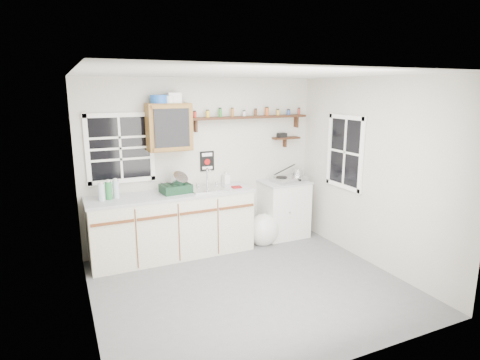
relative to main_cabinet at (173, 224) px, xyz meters
The scene contains 18 objects.
room 1.63m from the main_cabinet, 65.77° to the right, with size 3.64×3.24×2.54m.
main_cabinet is the anchor object (origin of this frame).
right_cabinet 1.84m from the main_cabinet, ahead, with size 0.73×0.57×0.91m.
sink 0.71m from the main_cabinet, ahead, with size 0.52×0.44×0.29m.
upper_cabinet 1.37m from the main_cabinet, 76.32° to the left, with size 0.60×0.32×0.65m.
upper_cabinet_clutter 1.75m from the main_cabinet, 90.68° to the left, with size 0.42×0.24×0.14m.
spice_shelf 1.98m from the main_cabinet, ahead, with size 1.91×0.18×0.34m.
secondary_shelf 2.25m from the main_cabinet, ahead, with size 0.45×0.16×0.24m.
warning_sign 1.08m from the main_cabinet, 24.36° to the left, with size 0.22×0.02×0.30m.
window_back 1.28m from the main_cabinet, 155.10° to the left, with size 0.93×0.03×0.98m.
window_right 2.68m from the main_cabinet, 17.55° to the right, with size 0.03×0.78×1.08m.
water_bottles 1.02m from the main_cabinet, behind, with size 0.27×0.13×0.27m.
dish_rack 0.56m from the main_cabinet, ahead, with size 0.43×0.34×0.30m.
soap_bottle 1.10m from the main_cabinet, 13.56° to the left, with size 0.10×0.10×0.21m, color silver.
rag 1.06m from the main_cabinet, ahead, with size 0.13×0.12×0.02m, color maroon.
hotplate 1.97m from the main_cabinet, ahead, with size 0.60×0.38×0.08m.
saucepan 2.13m from the main_cabinet, ahead, with size 0.44×0.23×0.19m.
trash_bag 1.41m from the main_cabinet, ahead, with size 0.45×0.41×0.52m.
Camera 1 is at (-1.98, -4.01, 2.33)m, focal length 30.00 mm.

